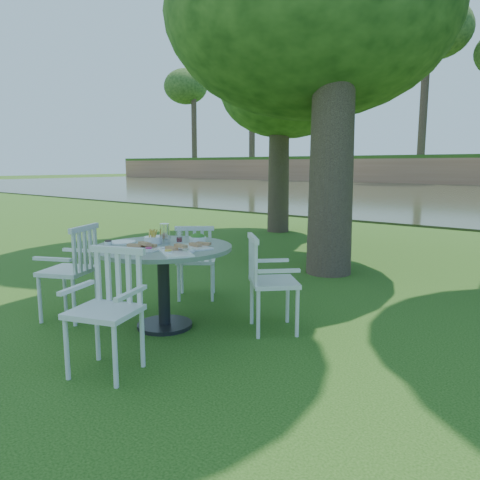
# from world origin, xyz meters

# --- Properties ---
(ground) EXTENTS (140.00, 140.00, 0.00)m
(ground) POSITION_xyz_m (0.00, 0.00, 0.00)
(ground) COLOR #183E0C
(ground) RESTS_ON ground
(table) EXTENTS (1.38, 1.38, 0.84)m
(table) POSITION_xyz_m (-0.39, -0.54, 0.68)
(table) COLOR black
(table) RESTS_ON ground
(chair_ne) EXTENTS (0.66, 0.66, 0.96)m
(chair_ne) POSITION_xyz_m (0.46, 0.01, 0.56)
(chair_ne) COLOR silver
(chair_ne) RESTS_ON ground
(chair_nw) EXTENTS (0.64, 0.63, 0.92)m
(chair_nw) POSITION_xyz_m (-0.84, 0.38, 0.54)
(chair_nw) COLOR silver
(chair_nw) RESTS_ON ground
(chair_sw) EXTENTS (0.65, 0.67, 1.01)m
(chair_sw) POSITION_xyz_m (-1.32, -0.95, 0.59)
(chair_sw) COLOR silver
(chair_sw) RESTS_ON ground
(chair_se) EXTENTS (0.63, 0.61, 0.98)m
(chair_se) POSITION_xyz_m (0.02, -1.47, 0.58)
(chair_se) COLOR silver
(chair_se) RESTS_ON ground
(tableware) EXTENTS (1.27, 0.89, 0.20)m
(tableware) POSITION_xyz_m (-0.41, -0.49, 0.88)
(tableware) COLOR white
(tableware) RESTS_ON table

